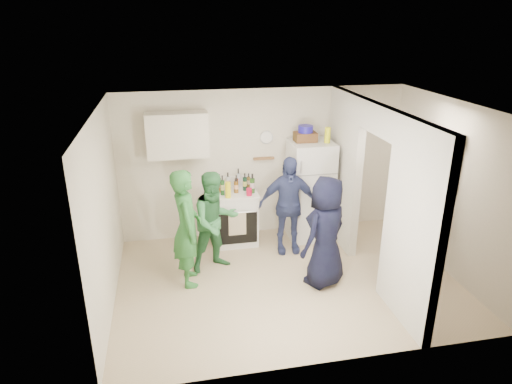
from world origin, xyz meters
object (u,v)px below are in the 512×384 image
(wicker_basket, at_px, (305,137))
(person_nook, at_px, (412,210))
(person_green_left, at_px, (187,228))
(person_denim, at_px, (288,205))
(stove, at_px, (234,217))
(fridge, at_px, (310,190))
(person_green_center, at_px, (215,222))
(yellow_cup_stack_top, at_px, (327,135))
(blue_bowl, at_px, (306,129))
(person_navy, at_px, (326,232))

(wicker_basket, height_order, person_nook, wicker_basket)
(person_green_left, bearing_deg, person_denim, -70.87)
(stove, relative_size, fridge, 0.53)
(person_green_left, height_order, person_nook, person_nook)
(fridge, relative_size, wicker_basket, 4.79)
(wicker_basket, bearing_deg, fridge, -26.57)
(fridge, distance_m, person_denim, 0.66)
(wicker_basket, distance_m, person_green_center, 2.04)
(stove, height_order, person_nook, person_nook)
(person_green_left, bearing_deg, stove, -39.05)
(stove, relative_size, yellow_cup_stack_top, 3.59)
(yellow_cup_stack_top, bearing_deg, stove, 175.06)
(person_nook, bearing_deg, yellow_cup_stack_top, -120.80)
(blue_bowl, bearing_deg, person_green_left, -150.70)
(yellow_cup_stack_top, xyz_separation_m, person_nook, (0.99, -1.10, -0.91))
(stove, bearing_deg, fridge, -1.34)
(person_green_left, distance_m, person_nook, 3.31)
(fridge, xyz_separation_m, person_nook, (1.21, -1.20, 0.06))
(stove, bearing_deg, yellow_cup_stack_top, -4.94)
(blue_bowl, relative_size, person_green_center, 0.16)
(wicker_basket, distance_m, person_navy, 1.81)
(person_green_left, distance_m, person_green_center, 0.53)
(blue_bowl, xyz_separation_m, yellow_cup_stack_top, (0.32, -0.15, -0.08))
(blue_bowl, bearing_deg, person_denim, -129.16)
(fridge, height_order, person_denim, fridge)
(fridge, xyz_separation_m, person_navy, (-0.24, -1.48, -0.04))
(yellow_cup_stack_top, distance_m, person_nook, 1.73)
(wicker_basket, height_order, person_denim, wicker_basket)
(blue_bowl, height_order, person_green_center, blue_bowl)
(stove, bearing_deg, person_denim, -30.67)
(wicker_basket, distance_m, person_green_left, 2.47)
(person_denim, height_order, person_nook, person_nook)
(person_green_left, height_order, person_green_center, person_green_left)
(blue_bowl, relative_size, person_nook, 0.13)
(fridge, height_order, person_navy, fridge)
(stove, height_order, person_green_left, person_green_left)
(fridge, xyz_separation_m, blue_bowl, (-0.10, 0.05, 1.04))
(fridge, distance_m, person_green_left, 2.36)
(person_navy, bearing_deg, stove, -88.67)
(wicker_basket, height_order, person_green_center, wicker_basket)
(fridge, height_order, wicker_basket, wicker_basket)
(stove, bearing_deg, person_green_center, -116.37)
(person_denim, distance_m, person_nook, 1.87)
(wicker_basket, distance_m, yellow_cup_stack_top, 0.36)
(fridge, bearing_deg, person_denim, -138.65)
(fridge, height_order, person_green_left, person_green_left)
(person_green_center, bearing_deg, fridge, 4.95)
(stove, height_order, blue_bowl, blue_bowl)
(fridge, xyz_separation_m, yellow_cup_stack_top, (0.22, -0.10, 0.96))
(yellow_cup_stack_top, relative_size, person_denim, 0.16)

